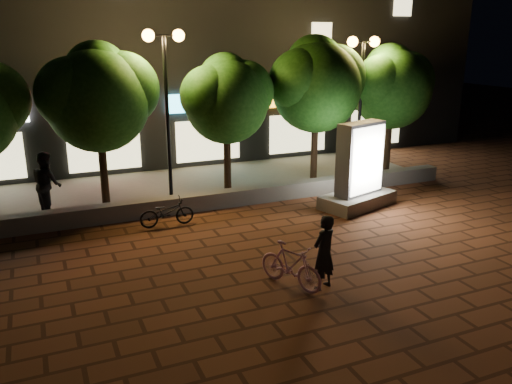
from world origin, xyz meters
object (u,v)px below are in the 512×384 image
street_lamp_left (165,72)px  ad_kiosk (359,173)px  tree_mid (227,96)px  tree_right (317,81)px  tree_far_right (392,84)px  tree_left (99,94)px  rider (324,252)px  pedestrian (47,184)px  street_lamp_right (362,71)px  scooter_parked (167,212)px  scooter_pink (291,265)px

street_lamp_left → ad_kiosk: size_ratio=1.94×
tree_mid → tree_right: size_ratio=0.89×
tree_mid → tree_far_right: size_ratio=0.95×
tree_left → tree_right: 7.30m
tree_mid → rider: tree_mid is taller
tree_far_right → ad_kiosk: (-3.39, -3.08, -2.31)m
tree_left → tree_far_right: (10.50, -0.00, -0.08)m
ad_kiosk → tree_right: bearing=86.4°
street_lamp_left → pedestrian: size_ratio=2.77×
street_lamp_right → ad_kiosk: street_lamp_right is taller
tree_far_right → scooter_parked: bearing=-165.1°
tree_left → tree_far_right: 10.50m
tree_left → scooter_pink: size_ratio=3.09×
tree_left → rider: size_ratio=3.05×
rider → pedestrian: size_ratio=0.86×
street_lamp_right → ad_kiosk: bearing=-123.1°
scooter_parked → pedestrian: size_ratio=0.81×
tree_far_right → scooter_parked: tree_far_right is taller
ad_kiosk → rider: bearing=-131.1°
tree_left → tree_mid: 4.00m
tree_left → scooter_pink: 8.14m
street_lamp_left → street_lamp_right: 7.00m
rider → pedestrian: (-5.03, 6.98, 0.21)m
street_lamp_left → pedestrian: 4.72m
tree_mid → pedestrian: (-5.68, -0.42, -2.20)m
tree_mid → pedestrian: bearing=-175.7°
tree_left → tree_right: tree_right is taller
tree_mid → tree_far_right: 6.50m
tree_mid → tree_far_right: bearing=0.0°
scooter_pink → pedestrian: size_ratio=0.85×
tree_right → scooter_parked: size_ratio=3.37×
tree_far_right → street_lamp_right: 1.66m
street_lamp_left → street_lamp_right: bearing=0.0°
street_lamp_right → tree_right: bearing=170.9°
tree_mid → pedestrian: tree_mid is taller
street_lamp_right → tree_mid: bearing=177.0°
tree_left → street_lamp_right: street_lamp_right is taller
tree_left → tree_right: (7.30, 0.00, 0.12)m
rider → street_lamp_left: bearing=-100.4°
street_lamp_left → tree_right: bearing=2.8°
tree_mid → scooter_pink: 7.68m
ad_kiosk → scooter_parked: bearing=174.0°
scooter_pink → rider: (0.59, -0.33, 0.32)m
tree_left → ad_kiosk: size_ratio=1.83×
tree_right → scooter_pink: tree_right is taller
tree_right → street_lamp_left: size_ratio=0.98×
tree_mid → rider: (-0.66, -7.40, -2.42)m
tree_mid → pedestrian: 6.11m
tree_left → street_lamp_right: 8.96m
street_lamp_right → rider: (-5.60, -7.14, -3.09)m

